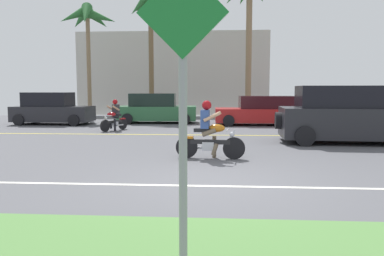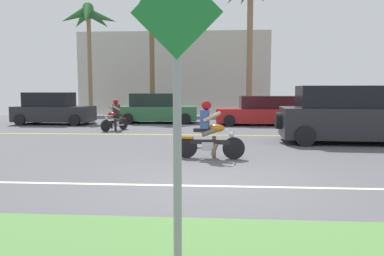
% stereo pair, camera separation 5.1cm
% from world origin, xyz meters
% --- Properties ---
extents(ground, '(56.00, 30.00, 0.04)m').
position_xyz_m(ground, '(0.00, 3.00, -0.02)').
color(ground, '#545459').
extents(lane_line_near, '(50.40, 0.12, 0.01)m').
position_xyz_m(lane_line_near, '(0.00, -0.28, 0.00)').
color(lane_line_near, silver).
rests_on(lane_line_near, ground).
extents(lane_line_far, '(50.40, 0.12, 0.01)m').
position_xyz_m(lane_line_far, '(0.00, 7.60, 0.00)').
color(lane_line_far, yellow).
rests_on(lane_line_far, ground).
extents(motorcyclist, '(1.79, 0.59, 1.50)m').
position_xyz_m(motorcyclist, '(-0.11, 2.55, 0.63)').
color(motorcyclist, black).
rests_on(motorcyclist, ground).
extents(suv_nearby, '(4.75, 2.31, 1.90)m').
position_xyz_m(suv_nearby, '(4.46, 5.78, 0.92)').
color(suv_nearby, '#232328').
rests_on(suv_nearby, ground).
extents(parked_car_0, '(3.93, 1.88, 1.63)m').
position_xyz_m(parked_car_0, '(-8.36, 11.73, 0.75)').
color(parked_car_0, '#232328').
rests_on(parked_car_0, ground).
extents(parked_car_1, '(4.16, 2.09, 1.57)m').
position_xyz_m(parked_car_1, '(-3.17, 12.91, 0.73)').
color(parked_car_1, '#2D663D').
rests_on(parked_car_1, ground).
extents(parked_car_2, '(4.52, 2.05, 1.45)m').
position_xyz_m(parked_car_2, '(2.30, 12.08, 0.69)').
color(parked_car_2, '#AD1E1E').
rests_on(parked_car_2, ground).
extents(parked_car_3, '(3.85, 2.03, 1.59)m').
position_xyz_m(parked_car_3, '(7.69, 13.10, 0.74)').
color(parked_car_3, '#AD1E1E').
rests_on(parked_car_3, ground).
extents(palm_tree_0, '(3.27, 3.33, 6.77)m').
position_xyz_m(palm_tree_0, '(-7.53, 15.16, 5.74)').
color(palm_tree_0, '#846B4C').
rests_on(palm_tree_0, ground).
extents(palm_tree_2, '(2.89, 2.88, 7.41)m').
position_xyz_m(palm_tree_2, '(-3.90, 15.64, 6.11)').
color(palm_tree_2, brown).
rests_on(palm_tree_2, ground).
extents(motorcyclist_distant, '(0.83, 1.47, 1.35)m').
position_xyz_m(motorcyclist_distant, '(-4.36, 8.95, 0.57)').
color(motorcyclist_distant, black).
rests_on(motorcyclist_distant, ground).
extents(street_sign, '(0.62, 0.06, 2.60)m').
position_xyz_m(street_sign, '(-0.15, -4.54, 1.58)').
color(street_sign, gray).
rests_on(street_sign, ground).
extents(building_far, '(13.33, 4.00, 5.74)m').
position_xyz_m(building_far, '(-3.09, 21.00, 2.87)').
color(building_far, '#BCB7AD').
rests_on(building_far, ground).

